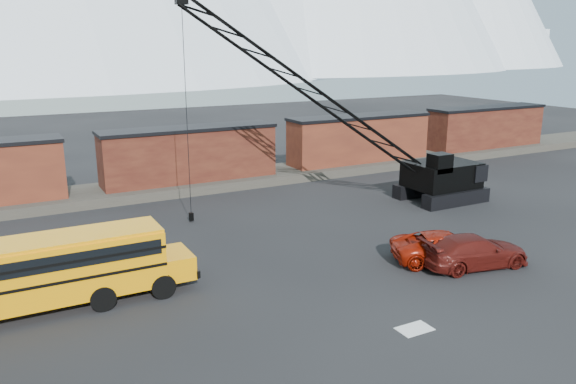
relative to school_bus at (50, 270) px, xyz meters
name	(u,v)px	position (x,y,z in m)	size (l,w,h in m)	color
ground	(348,294)	(11.95, -4.65, -1.79)	(160.00, 160.00, 0.00)	black
gravel_berm	(191,184)	(11.95, 17.35, -1.44)	(120.00, 5.00, 0.70)	#47423A
boxcar_mid	(190,154)	(11.95, 17.35, 0.97)	(13.70, 3.10, 4.17)	#572718
boxcar_east_near	(359,138)	(27.95, 17.35, 0.97)	(13.70, 3.10, 4.17)	#461C14
boxcar_east_far	(486,127)	(43.95, 17.35, 0.97)	(13.70, 3.10, 4.17)	#572718
snow_patch	(415,329)	(12.45, -8.65, -1.78)	(1.40, 0.90, 0.02)	silver
school_bus	(50,270)	(0.00, 0.00, 0.00)	(11.65, 2.65, 3.19)	orange
red_pickup	(447,247)	(18.67, -3.80, -1.01)	(2.61, 5.67, 1.57)	maroon
maroon_suv	(474,251)	(19.44, -4.95, -0.97)	(2.32, 5.70, 1.65)	#49100D
crawler_crane	(319,97)	(17.53, 7.32, 5.91)	(21.03, 6.04, 14.03)	black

